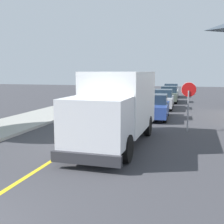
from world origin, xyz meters
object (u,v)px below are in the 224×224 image
at_px(parked_car_mid, 162,100).
at_px(parked_car_furthest, 171,91).
at_px(parked_car_near, 155,107).
at_px(stop_sign, 189,97).
at_px(box_truck, 117,104).
at_px(parked_car_far, 169,95).

height_order(parked_car_mid, parked_car_furthest, same).
distance_m(parked_car_near, stop_sign, 4.48).
bearing_deg(parked_car_near, parked_car_furthest, 90.53).
bearing_deg(parked_car_mid, parked_car_furthest, 90.62).
height_order(box_truck, stop_sign, box_truck).
xyz_separation_m(parked_car_furthest, stop_sign, (2.41, -21.28, 1.06)).
relative_size(box_truck, parked_car_far, 1.63).
relative_size(box_truck, stop_sign, 2.72).
xyz_separation_m(parked_car_near, parked_car_mid, (-0.03, 5.57, 0.00)).
height_order(parked_car_mid, parked_car_far, same).
relative_size(parked_car_far, parked_car_furthest, 0.99).
bearing_deg(parked_car_furthest, parked_car_near, -89.47).
distance_m(box_truck, stop_sign, 4.71).
bearing_deg(parked_car_mid, stop_sign, -76.20).
xyz_separation_m(parked_car_far, parked_car_furthest, (-0.25, 6.37, 0.00)).
distance_m(parked_car_near, parked_car_mid, 5.57).
distance_m(parked_car_far, stop_sign, 15.10).
xyz_separation_m(parked_car_far, stop_sign, (2.16, -14.91, 1.06)).
bearing_deg(parked_car_near, parked_car_far, 89.54).
distance_m(parked_car_mid, stop_sign, 9.63).
bearing_deg(parked_car_furthest, parked_car_far, -87.73).
relative_size(parked_car_near, parked_car_furthest, 1.00).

